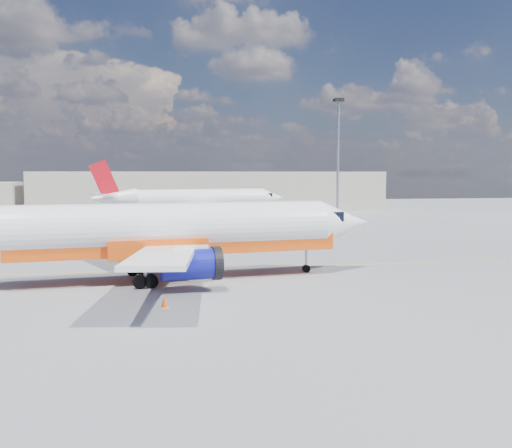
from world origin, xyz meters
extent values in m
plane|color=slate|center=(0.00, 0.00, 0.00)|extent=(240.00, 240.00, 0.00)
cube|color=yellow|center=(0.00, 3.00, 0.01)|extent=(70.00, 0.15, 0.01)
cube|color=#BDB4A3|center=(5.00, 75.00, 4.00)|extent=(70.00, 14.00, 8.00)
cylinder|color=white|center=(-5.22, -1.33, 3.76)|extent=(23.23, 6.57, 3.55)
cone|color=white|center=(8.23, 0.48, 3.76)|extent=(4.61, 4.07, 3.55)
cube|color=black|center=(6.78, 0.28, 4.33)|extent=(2.08, 2.62, 0.73)
cube|color=#E74E0E|center=(-4.70, -1.26, 2.56)|extent=(23.15, 5.95, 1.25)
cube|color=white|center=(-7.74, 5.71, 2.82)|extent=(7.73, 12.88, 0.84)
cube|color=white|center=(-5.79, -8.78, 2.82)|extent=(4.71, 12.82, 0.84)
cylinder|color=#10138A|center=(-5.32, 3.40, 1.83)|extent=(3.99, 2.47, 1.98)
cylinder|color=#10138A|center=(-4.07, -5.91, 1.83)|extent=(3.99, 2.47, 1.98)
cylinder|color=black|center=(-3.67, 3.62, 1.83)|extent=(0.81, 2.24, 2.19)
cylinder|color=black|center=(-2.42, -5.69, 1.83)|extent=(0.81, 2.24, 2.19)
cylinder|color=#9A99A1|center=(5.13, 0.06, 1.30)|extent=(0.21, 0.21, 2.19)
cylinder|color=black|center=(5.13, 0.06, 0.29)|extent=(0.61, 0.33, 0.58)
cylinder|color=black|center=(-7.62, 0.88, 0.47)|extent=(0.98, 0.52, 0.94)
cylinder|color=black|center=(-6.95, -4.09, 0.47)|extent=(0.98, 0.52, 0.94)
cylinder|color=white|center=(1.15, 50.97, 3.47)|extent=(21.45, 7.36, 3.28)
cone|color=white|center=(13.44, 53.42, 3.47)|extent=(4.42, 3.97, 3.28)
cone|color=white|center=(-12.57, 48.23, 3.81)|extent=(7.23, 4.37, 3.12)
cube|color=black|center=(12.12, 53.15, 4.00)|extent=(2.04, 2.50, 0.68)
cube|color=white|center=(1.62, 51.06, 2.36)|extent=(21.34, 6.80, 1.16)
cube|color=white|center=(-1.59, 57.30, 2.60)|extent=(7.73, 11.78, 0.77)
cube|color=white|center=(1.05, 44.06, 2.60)|extent=(3.63, 11.71, 0.77)
cylinder|color=white|center=(0.77, 55.32, 1.69)|extent=(3.76, 2.48, 1.83)
cylinder|color=white|center=(2.47, 46.80, 1.69)|extent=(3.76, 2.48, 1.83)
cylinder|color=black|center=(2.29, 55.62, 1.69)|extent=(0.87, 2.08, 2.03)
cylinder|color=black|center=(3.98, 47.11, 1.69)|extent=(0.87, 2.08, 2.03)
cube|color=red|center=(-13.98, 47.95, 6.75)|extent=(4.50, 1.17, 6.02)
cube|color=white|center=(-14.59, 50.98, 4.44)|extent=(4.21, 5.24, 0.17)
cube|color=white|center=(-13.38, 44.92, 4.44)|extent=(2.67, 5.04, 0.17)
cylinder|color=#9A99A1|center=(10.61, 52.85, 1.21)|extent=(0.20, 0.20, 2.03)
cylinder|color=black|center=(10.61, 52.85, 0.27)|extent=(0.57, 0.33, 0.54)
cylinder|color=black|center=(-1.20, 52.86, 0.43)|extent=(0.92, 0.53, 0.87)
cylinder|color=black|center=(-0.29, 48.32, 0.43)|extent=(0.92, 0.53, 0.87)
cube|color=white|center=(-5.79, -9.84, 0.02)|extent=(0.46, 0.46, 0.05)
cone|color=#FC560A|center=(-5.79, -9.84, 0.34)|extent=(0.39, 0.39, 0.59)
cylinder|color=#9A99A1|center=(20.84, 40.76, 9.13)|extent=(0.40, 0.40, 18.26)
cube|color=black|center=(20.84, 40.76, 18.54)|extent=(1.37, 1.37, 0.46)
camera|label=1|loc=(-6.15, -41.97, 7.56)|focal=40.00mm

